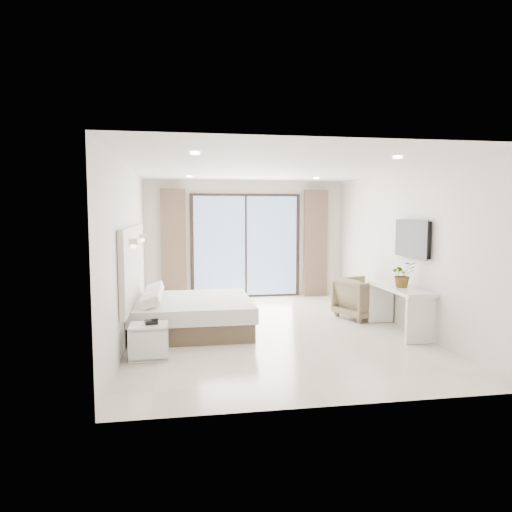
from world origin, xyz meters
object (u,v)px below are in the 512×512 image
object	(u,v)px
armchair	(362,296)
bed	(191,314)
nightstand	(149,341)
console_desk	(399,299)

from	to	relation	value
armchair	bed	bearing A→B (deg)	78.90
bed	nightstand	bearing A→B (deg)	-113.80
console_desk	armchair	xyz separation A→B (m)	(-0.19, 1.10, -0.14)
nightstand	bed	bearing A→B (deg)	65.84
nightstand	armchair	world-z (taller)	armchair
nightstand	console_desk	xyz separation A→B (m)	(3.97, 0.71, 0.32)
console_desk	nightstand	bearing A→B (deg)	-169.85
bed	armchair	size ratio (longest dim) A/B	2.33
bed	armchair	xyz separation A→B (m)	(3.19, 0.47, 0.13)
bed	console_desk	bearing A→B (deg)	-10.51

